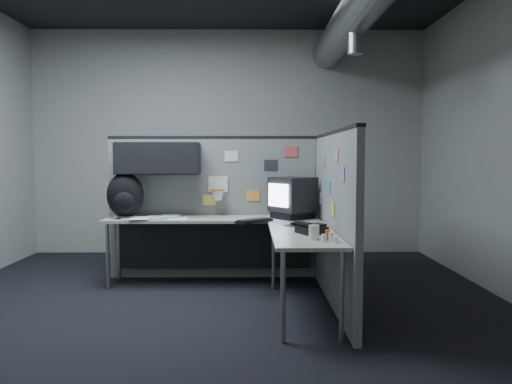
{
  "coord_description": "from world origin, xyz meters",
  "views": [
    {
      "loc": [
        0.32,
        -4.42,
        1.39
      ],
      "look_at": [
        0.37,
        0.35,
        1.05
      ],
      "focal_mm": 35.0,
      "sensor_mm": 36.0,
      "label": 1
    }
  ],
  "objects_px": {
    "monitor": "(293,197)",
    "keyboard": "(254,221)",
    "desk": "(234,232)",
    "backpack": "(125,196)",
    "phone": "(311,229)"
  },
  "relations": [
    {
      "from": "monitor",
      "to": "keyboard",
      "type": "height_order",
      "value": "monitor"
    },
    {
      "from": "desk",
      "to": "backpack",
      "type": "distance_m",
      "value": 1.28
    },
    {
      "from": "keyboard",
      "to": "backpack",
      "type": "height_order",
      "value": "backpack"
    },
    {
      "from": "keyboard",
      "to": "backpack",
      "type": "xyz_separation_m",
      "value": [
        -1.4,
        0.42,
        0.22
      ]
    },
    {
      "from": "keyboard",
      "to": "phone",
      "type": "bearing_deg",
      "value": -54.16
    },
    {
      "from": "keyboard",
      "to": "phone",
      "type": "distance_m",
      "value": 0.89
    },
    {
      "from": "desk",
      "to": "monitor",
      "type": "bearing_deg",
      "value": 19.45
    },
    {
      "from": "keyboard",
      "to": "backpack",
      "type": "relative_size",
      "value": 0.8
    },
    {
      "from": "desk",
      "to": "phone",
      "type": "distance_m",
      "value": 1.11
    },
    {
      "from": "monitor",
      "to": "backpack",
      "type": "relative_size",
      "value": 1.11
    },
    {
      "from": "desk",
      "to": "monitor",
      "type": "distance_m",
      "value": 0.75
    },
    {
      "from": "keyboard",
      "to": "phone",
      "type": "height_order",
      "value": "phone"
    },
    {
      "from": "monitor",
      "to": "phone",
      "type": "height_order",
      "value": "monitor"
    },
    {
      "from": "desk",
      "to": "backpack",
      "type": "relative_size",
      "value": 4.7
    },
    {
      "from": "phone",
      "to": "desk",
      "type": "bearing_deg",
      "value": 115.01
    }
  ]
}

